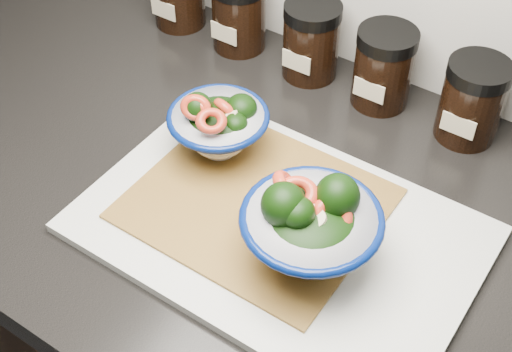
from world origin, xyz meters
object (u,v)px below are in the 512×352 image
Objects in this scene: bowl_right at (310,228)px; spice_jar_b at (239,13)px; spice_jar_d at (383,68)px; spice_jar_c at (311,40)px; cutting_board at (279,229)px; spice_jar_e at (472,101)px; bowl_left at (218,125)px.

bowl_right reaches higher than spice_jar_b.
spice_jar_b is at bearing 180.00° from spice_jar_d.
spice_jar_c is 0.11m from spice_jar_d.
spice_jar_e reaches higher than cutting_board.
spice_jar_c reaches higher than cutting_board.
bowl_right is (0.18, -0.08, 0.01)m from bowl_left.
cutting_board is at bearing -48.07° from spice_jar_b.
spice_jar_e is (0.24, 0.22, -0.00)m from bowl_left.
spice_jar_d is at bearing 62.32° from bowl_left.
spice_jar_e is at bearing 0.00° from spice_jar_c.
bowl_left is (-0.13, 0.06, 0.05)m from cutting_board.
spice_jar_c is (-0.13, 0.28, 0.05)m from cutting_board.
spice_jar_d is (-0.07, 0.31, -0.01)m from bowl_right.
spice_jar_b is (-0.25, 0.28, 0.05)m from cutting_board.
spice_jar_d is at bearing 0.00° from spice_jar_c.
bowl_right is at bearing -44.90° from spice_jar_b.
cutting_board is at bearing -25.43° from bowl_left.
spice_jar_c is (0.12, 0.00, 0.00)m from spice_jar_b.
bowl_right is 0.43m from spice_jar_b.
bowl_right reaches higher than bowl_left.
bowl_right is at bearing -23.21° from cutting_board.
bowl_right is 0.31m from spice_jar_e.
bowl_left is at bearing -90.49° from spice_jar_c.
cutting_board is 3.98× the size of spice_jar_c.
cutting_board is at bearing -65.43° from spice_jar_c.
spice_jar_c is at bearing 114.57° from cutting_board.
spice_jar_e is at bearing 42.35° from bowl_left.
spice_jar_c is at bearing 120.75° from bowl_right.
spice_jar_e is (0.24, 0.00, 0.00)m from spice_jar_c.
bowl_left is 0.25m from spice_jar_d.
bowl_left is 1.13× the size of spice_jar_e.
bowl_right is at bearing -24.81° from bowl_left.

